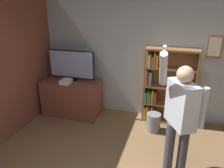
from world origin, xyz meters
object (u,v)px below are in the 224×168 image
bookshelf (164,87)px  waste_bin (153,122)px  television (71,65)px  game_console (66,82)px  person (180,113)px

bookshelf → waste_bin: size_ratio=4.27×
television → waste_bin: (1.78, -0.26, -0.91)m
television → game_console: size_ratio=4.18×
television → bookshelf: bearing=6.1°
bookshelf → waste_bin: 0.73m
bookshelf → game_console: bearing=-167.4°
game_console → bookshelf: bearing=12.6°
person → bookshelf: bearing=161.3°
television → person: 2.54m
television → game_console: bearing=-97.6°
game_console → television: bearing=82.4°
waste_bin → bookshelf: bearing=75.5°
person → waste_bin: size_ratio=5.29×
television → waste_bin: bearing=-8.2°
bookshelf → waste_bin: (-0.12, -0.46, -0.56)m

